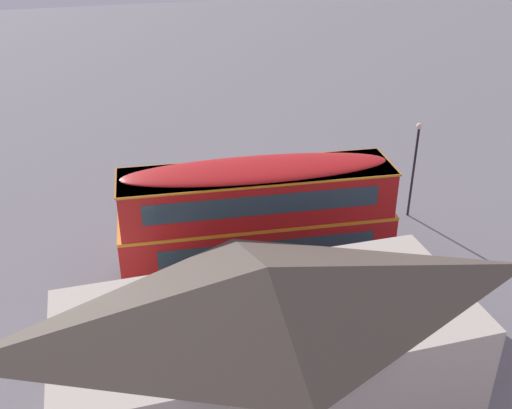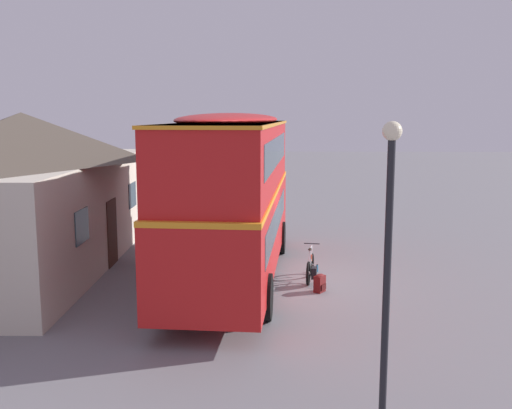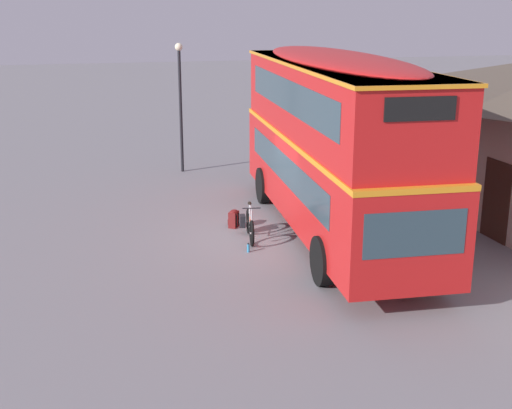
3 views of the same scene
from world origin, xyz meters
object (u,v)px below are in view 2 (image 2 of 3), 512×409
Objects in this scene: water_bottle_blue_sports at (317,268)px; backpack_on_ground at (320,283)px; street_lamp at (388,246)px; touring_bicycle at (311,268)px; double_decker_bus at (234,189)px.

backpack_on_ground is at bearing 177.45° from water_bottle_blue_sports.
backpack_on_ground is 2.04m from water_bottle_blue_sports.
street_lamp reaches higher than water_bottle_blue_sports.
street_lamp is at bearing -176.14° from touring_bicycle.
touring_bicycle is 1.05m from water_bottle_blue_sports.
touring_bicycle is at bearing -93.85° from double_decker_bus.
backpack_on_ground is (-1.05, -0.18, -0.11)m from touring_bicycle.
water_bottle_blue_sports is (0.83, -2.48, -2.54)m from double_decker_bus.
double_decker_bus is at bearing 18.69° from street_lamp.
double_decker_bus is 8.61m from street_lamp.
double_decker_bus is 46.05× the size of water_bottle_blue_sports.
double_decker_bus reaches higher than street_lamp.
touring_bicycle is 8.40m from street_lamp.
water_bottle_blue_sports is (2.03, -0.09, -0.15)m from backpack_on_ground.
backpack_on_ground is at bearing -170.47° from touring_bicycle.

